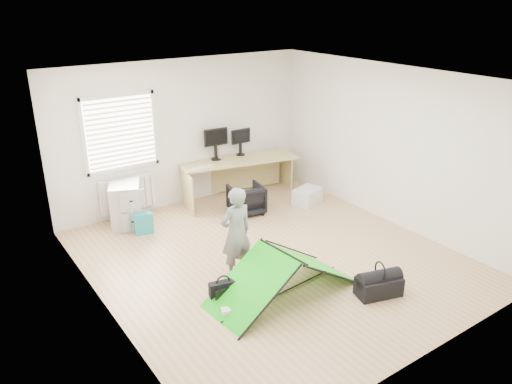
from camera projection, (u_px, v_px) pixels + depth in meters
ground at (271, 258)px, 7.61m from camera, size 5.50×5.50×0.00m
back_wall at (183, 133)px, 9.20m from camera, size 5.00×0.02×2.70m
window at (120, 133)px, 8.46m from camera, size 1.20×0.06×1.20m
radiator at (127, 194)px, 8.84m from camera, size 1.00×0.12×0.60m
desk at (239, 178)px, 9.74m from camera, size 2.38×1.17×0.78m
filing_cabinet at (126, 204)px, 8.55m from camera, size 0.72×0.80×0.77m
monitor_left at (216, 148)px, 9.50m from camera, size 0.48×0.15×0.45m
monitor_right at (240, 146)px, 9.78m from camera, size 0.41×0.10×0.39m
keyboard at (202, 167)px, 9.13m from camera, size 0.41×0.14×0.02m
thermos at (220, 153)px, 9.57m from camera, size 0.07×0.07×0.23m
office_chair at (246, 199)px, 9.06m from camera, size 0.67×0.68×0.54m
person at (236, 233)px, 6.88m from camera, size 0.50×0.33×1.35m
kite at (283, 273)px, 6.59m from camera, size 2.12×1.07×0.64m
storage_crate at (307, 196)px, 9.51m from camera, size 0.62×0.52×0.30m
tote_bag at (144, 224)px, 8.32m from camera, size 0.33×0.20×0.36m
laptop_bag at (223, 291)px, 6.51m from camera, size 0.39×0.19×0.28m
white_box at (226, 313)px, 6.21m from camera, size 0.14×0.14×0.11m
duffel_bag at (379, 286)px, 6.63m from camera, size 0.66×0.46×0.26m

